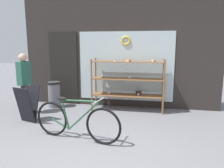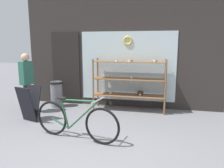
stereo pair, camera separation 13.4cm
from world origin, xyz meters
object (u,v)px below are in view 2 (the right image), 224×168
object	(u,v)px
display_case	(130,80)
bicycle	(75,121)
sandwich_board	(29,104)
trash_bin	(57,93)
pedestrian	(27,79)

from	to	relation	value
display_case	bicycle	xyz separation A→B (m)	(-0.73, -2.03, -0.47)
display_case	sandwich_board	bearing A→B (deg)	-147.92
bicycle	display_case	bearing A→B (deg)	80.90
display_case	sandwich_board	xyz separation A→B (m)	(-2.13, -1.34, -0.42)
trash_bin	pedestrian	bearing A→B (deg)	-126.15
bicycle	trash_bin	bearing A→B (deg)	135.50
sandwich_board	pedestrian	bearing A→B (deg)	142.31
pedestrian	trash_bin	bearing A→B (deg)	-22.72
display_case	sandwich_board	world-z (taller)	display_case
display_case	sandwich_board	distance (m)	2.55
display_case	pedestrian	bearing A→B (deg)	-163.59
bicycle	sandwich_board	xyz separation A→B (m)	(-1.40, 0.69, 0.05)
display_case	pedestrian	distance (m)	2.66
sandwich_board	display_case	bearing A→B (deg)	48.83
display_case	bicycle	size ratio (longest dim) A/B	1.09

